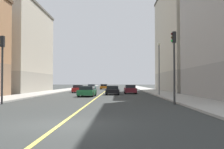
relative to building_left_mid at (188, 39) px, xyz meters
name	(u,v)px	position (x,y,z in m)	size (l,w,h in m)	color
ground_plane	(60,125)	(-16.06, -41.15, -10.21)	(400.00, 400.00, 0.00)	#2F3230
sidewalk_left	(149,90)	(-6.70, 7.85, -10.14)	(3.98, 168.00, 0.15)	#9E9B93
sidewalk_right	(65,90)	(-25.42, 7.85, -10.14)	(3.98, 168.00, 0.15)	#9E9B93
lane_center_stripe	(107,90)	(-16.06, 7.85, -10.20)	(0.16, 154.00, 0.01)	#E5D14C
building_left_mid	(188,39)	(0.00, 0.00, 0.00)	(9.72, 24.00, 20.40)	#9D9688
building_right_midblock	(14,49)	(-32.12, -5.00, -2.50)	(9.72, 19.38, 15.41)	#9D9688
traffic_light_left_near	(174,57)	(-9.11, -30.83, -6.41)	(0.40, 0.32, 5.86)	#2D2D2D
traffic_light_right_near	(2,60)	(-23.05, -30.83, -6.58)	(0.40, 0.32, 5.57)	#2D2D2D
street_lamp_left_near	(159,63)	(-8.09, -16.39, -5.84)	(0.36, 0.36, 6.94)	#4C4C51
car_red	(78,89)	(-20.45, -6.11, -9.56)	(1.90, 4.17, 1.33)	red
car_green	(87,91)	(-17.48, -18.62, -9.56)	(2.09, 4.36, 1.32)	#1E6B38
car_teal	(92,87)	(-19.94, 12.85, -9.57)	(1.85, 4.59, 1.29)	#196670
car_black	(113,90)	(-14.36, -13.60, -9.57)	(1.98, 4.37, 1.30)	black
car_maroon	(130,89)	(-11.67, -10.15, -9.53)	(1.91, 3.97, 1.39)	maroon
car_orange	(104,87)	(-17.10, 16.53, -9.57)	(1.98, 4.37, 1.30)	orange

